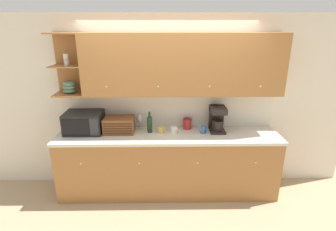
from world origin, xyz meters
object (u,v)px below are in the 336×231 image
(mug_blue_second, at_px, (174,130))
(storage_canister, at_px, (187,124))
(wine_glass, at_px, (140,119))
(mug_patterned_third, at_px, (161,130))
(bread_box, at_px, (119,125))
(wine_bottle, at_px, (150,123))
(microwave, at_px, (84,122))
(coffee_maker, at_px, (217,118))
(mug, at_px, (203,130))

(mug_blue_second, distance_m, storage_canister, 0.26)
(wine_glass, height_order, storage_canister, wine_glass)
(mug_patterned_third, height_order, storage_canister, storage_canister)
(bread_box, bearing_deg, wine_bottle, 1.15)
(microwave, xyz_separation_m, coffee_maker, (1.94, 0.03, 0.04))
(microwave, bearing_deg, storage_canister, 4.43)
(wine_bottle, relative_size, mug, 2.89)
(coffee_maker, bearing_deg, wine_glass, 174.30)
(bread_box, xyz_separation_m, mug, (1.22, -0.05, -0.06))
(mug_blue_second, bearing_deg, microwave, 177.88)
(mug_blue_second, bearing_deg, mug_patterned_third, 178.04)
(microwave, xyz_separation_m, wine_glass, (0.79, 0.14, -0.00))
(microwave, bearing_deg, wine_bottle, -0.60)
(mug_patterned_third, distance_m, coffee_maker, 0.84)
(coffee_maker, bearing_deg, mug, -156.27)
(storage_canister, bearing_deg, mug, -39.58)
(wine_bottle, bearing_deg, microwave, 179.40)
(wine_glass, xyz_separation_m, coffee_maker, (1.15, -0.11, 0.04))
(wine_bottle, bearing_deg, storage_canister, 12.80)
(microwave, distance_m, mug_patterned_third, 1.12)
(wine_bottle, bearing_deg, mug, -3.99)
(wine_glass, distance_m, mug_blue_second, 0.56)
(microwave, xyz_separation_m, wine_bottle, (0.95, -0.01, -0.01))
(microwave, xyz_separation_m, bread_box, (0.51, -0.02, -0.04))
(wine_glass, xyz_separation_m, mug, (0.93, -0.21, -0.10))
(wine_glass, bearing_deg, mug_patterned_third, -30.09)
(wine_bottle, distance_m, storage_canister, 0.58)
(bread_box, xyz_separation_m, mug_patterned_third, (0.61, -0.02, -0.07))
(wine_glass, distance_m, storage_canister, 0.72)
(microwave, relative_size, bread_box, 1.23)
(mug_blue_second, bearing_deg, coffee_maker, 6.98)
(microwave, relative_size, storage_canister, 3.34)
(coffee_maker, bearing_deg, bread_box, -178.06)
(mug, distance_m, coffee_maker, 0.27)
(storage_canister, bearing_deg, microwave, -175.57)
(bread_box, height_order, storage_canister, bread_box)
(microwave, bearing_deg, mug_patterned_third, -2.15)
(mug_blue_second, bearing_deg, wine_bottle, 173.84)
(mug, bearing_deg, wine_glass, 167.42)
(mug_patterned_third, xyz_separation_m, storage_canister, (0.39, 0.16, 0.04))
(mug_blue_second, bearing_deg, mug, -2.17)
(mug_patterned_third, bearing_deg, coffee_maker, 4.93)
(bread_box, xyz_separation_m, wine_glass, (0.28, 0.16, 0.04))
(wine_bottle, xyz_separation_m, mug, (0.78, -0.05, -0.09))
(microwave, distance_m, wine_glass, 0.81)
(microwave, bearing_deg, wine_glass, 10.29)
(bread_box, distance_m, wine_glass, 0.33)
(microwave, bearing_deg, mug_blue_second, -2.12)
(mug_blue_second, xyz_separation_m, storage_canister, (0.20, 0.17, 0.03))
(bread_box, height_order, mug, bread_box)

